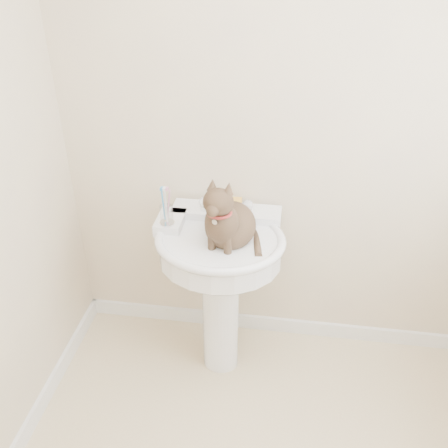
% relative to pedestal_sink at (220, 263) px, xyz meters
% --- Properties ---
extents(wall_back, '(2.20, 0.00, 2.50)m').
position_rel_pedestal_sink_xyz_m(wall_back, '(0.28, 0.29, 0.59)').
color(wall_back, '#C4B198').
rests_on(wall_back, ground).
extents(baseboard_back, '(2.20, 0.02, 0.09)m').
position_rel_pedestal_sink_xyz_m(baseboard_back, '(0.28, 0.28, -0.62)').
color(baseboard_back, white).
rests_on(baseboard_back, floor).
extents(pedestal_sink, '(0.61, 0.60, 0.84)m').
position_rel_pedestal_sink_xyz_m(pedestal_sink, '(0.00, 0.00, 0.00)').
color(pedestal_sink, white).
rests_on(pedestal_sink, floor).
extents(faucet, '(0.28, 0.12, 0.14)m').
position_rel_pedestal_sink_xyz_m(faucet, '(0.00, 0.15, 0.22)').
color(faucet, silver).
rests_on(faucet, pedestal_sink).
extents(soap_bar, '(0.09, 0.06, 0.03)m').
position_rel_pedestal_sink_xyz_m(soap_bar, '(0.03, 0.24, 0.20)').
color(soap_bar, gold).
rests_on(soap_bar, pedestal_sink).
extents(toothbrush_cup, '(0.07, 0.07, 0.19)m').
position_rel_pedestal_sink_xyz_m(toothbrush_cup, '(-0.25, 0.02, 0.23)').
color(toothbrush_cup, silver).
rests_on(toothbrush_cup, pedestal_sink).
extents(cat, '(0.25, 0.32, 0.46)m').
position_rel_pedestal_sink_xyz_m(cat, '(0.04, -0.02, 0.24)').
color(cat, brown).
rests_on(cat, pedestal_sink).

